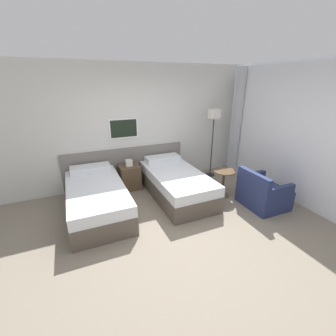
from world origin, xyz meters
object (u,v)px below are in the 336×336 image
(bed_near_door, at_px, (97,198))
(side_table, at_px, (224,178))
(armchair, at_px, (262,194))
(bed_near_window, at_px, (176,183))
(floor_lamp, at_px, (214,121))
(nightstand, at_px, (130,177))

(bed_near_door, height_order, side_table, bed_near_door)
(side_table, xyz_separation_m, armchair, (0.45, -0.66, -0.15))
(bed_near_window, relative_size, armchair, 2.45)
(bed_near_door, distance_m, armchair, 3.18)
(floor_lamp, xyz_separation_m, side_table, (-0.40, -1.07, -1.00))
(nightstand, relative_size, floor_lamp, 0.41)
(bed_near_window, height_order, nightstand, nightstand)
(armchair, bearing_deg, bed_near_door, 71.37)
(bed_near_door, relative_size, nightstand, 2.88)
(bed_near_window, bearing_deg, bed_near_door, 180.00)
(floor_lamp, relative_size, side_table, 2.94)
(bed_near_door, bearing_deg, nightstand, 41.76)
(side_table, bearing_deg, bed_near_window, 155.37)
(bed_near_window, relative_size, side_table, 3.44)
(nightstand, distance_m, side_table, 2.08)
(side_table, bearing_deg, armchair, -55.86)
(bed_near_door, bearing_deg, armchair, -19.83)
(bed_near_window, height_order, side_table, bed_near_window)
(side_table, bearing_deg, floor_lamp, 69.65)
(floor_lamp, bearing_deg, side_table, -110.35)
(floor_lamp, height_order, side_table, floor_lamp)
(bed_near_window, bearing_deg, side_table, -24.63)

